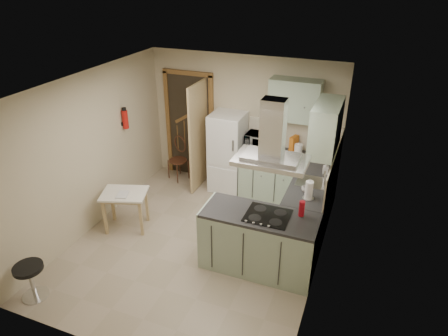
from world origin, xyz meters
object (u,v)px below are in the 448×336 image
at_px(peninsula, 259,241).
at_px(stool, 32,281).
at_px(extractor_hood, 271,160).
at_px(drop_leaf_table, 126,210).
at_px(microwave, 260,142).
at_px(bentwood_chair, 178,160).
at_px(fridge, 228,152).

bearing_deg(peninsula, stool, -147.88).
height_order(extractor_hood, stool, extractor_hood).
distance_m(extractor_hood, drop_leaf_table, 2.76).
bearing_deg(drop_leaf_table, peninsula, -22.34).
xyz_separation_m(stool, microwave, (1.93, 3.63, 0.79)).
bearing_deg(extractor_hood, stool, -148.87).
relative_size(peninsula, bentwood_chair, 1.94).
bearing_deg(stool, drop_leaf_table, 81.45).
height_order(peninsula, extractor_hood, extractor_hood).
height_order(stool, microwave, microwave).
relative_size(peninsula, drop_leaf_table, 2.23).
bearing_deg(bentwood_chair, extractor_hood, -15.08).
xyz_separation_m(fridge, microwave, (0.61, 0.05, 0.29)).
height_order(fridge, extractor_hood, extractor_hood).
relative_size(fridge, bentwood_chair, 1.88).
bearing_deg(fridge, extractor_hood, -56.21).
bearing_deg(stool, extractor_hood, 31.13).
bearing_deg(drop_leaf_table, fridge, 41.50).
relative_size(drop_leaf_table, microwave, 1.35).
height_order(fridge, bentwood_chair, fridge).
bearing_deg(microwave, stool, -116.13).
bearing_deg(extractor_hood, bentwood_chair, 140.31).
relative_size(fridge, microwave, 2.91).
bearing_deg(peninsula, drop_leaf_table, 176.03).
relative_size(extractor_hood, microwave, 1.75).
xyz_separation_m(fridge, peninsula, (1.22, -1.98, -0.30)).
distance_m(extractor_hood, microwave, 2.26).
bearing_deg(peninsula, extractor_hood, 0.00).
bearing_deg(microwave, fridge, -173.14).
distance_m(fridge, microwave, 0.68).
distance_m(stool, microwave, 4.19).
height_order(bentwood_chair, microwave, microwave).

